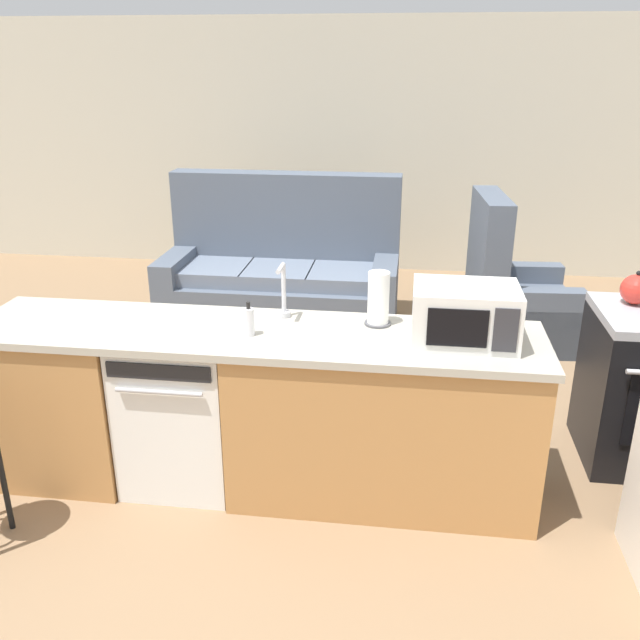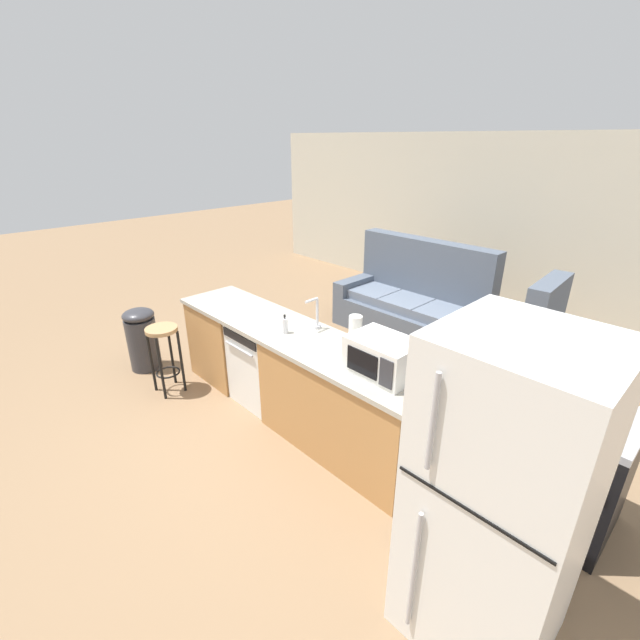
{
  "view_description": "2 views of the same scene",
  "coord_description": "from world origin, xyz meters",
  "views": [
    {
      "loc": [
        0.92,
        -3.1,
        2.19
      ],
      "look_at": [
        0.45,
        0.37,
        0.83
      ],
      "focal_mm": 38.0,
      "sensor_mm": 36.0,
      "label": 1
    },
    {
      "loc": [
        2.87,
        -2.25,
        2.51
      ],
      "look_at": [
        0.3,
        0.22,
        0.99
      ],
      "focal_mm": 24.0,
      "sensor_mm": 36.0,
      "label": 2
    }
  ],
  "objects": [
    {
      "name": "couch",
      "position": [
        -0.17,
        2.46,
        0.39
      ],
      "size": [
        2.0,
        0.9,
        1.27
      ],
      "color": "#515B6B",
      "rests_on": "ground_plane"
    },
    {
      "name": "wall_back",
      "position": [
        0.3,
        4.2,
        1.3
      ],
      "size": [
        10.0,
        0.06,
        2.6
      ],
      "color": "beige",
      "rests_on": "ground_plane"
    },
    {
      "name": "sink_faucet",
      "position": [
        0.27,
        0.2,
        1.03
      ],
      "size": [
        0.07,
        0.18,
        0.3
      ],
      "color": "silver",
      "rests_on": "kitchen_counter"
    },
    {
      "name": "paper_towel_roll",
      "position": [
        0.77,
        0.17,
        1.04
      ],
      "size": [
        0.14,
        0.14,
        0.28
      ],
      "color": "#4C4C51",
      "rests_on": "kitchen_counter"
    },
    {
      "name": "dishwasher",
      "position": [
        -0.25,
        -0.0,
        0.42
      ],
      "size": [
        0.58,
        0.61,
        0.84
      ],
      "color": "white",
      "rests_on": "ground_plane"
    },
    {
      "name": "kitchen_counter",
      "position": [
        0.24,
        0.0,
        0.42
      ],
      "size": [
        2.94,
        0.66,
        0.9
      ],
      "color": "#B77F47",
      "rests_on": "ground_plane"
    },
    {
      "name": "soap_bottle",
      "position": [
        0.15,
        -0.06,
        0.97
      ],
      "size": [
        0.06,
        0.06,
        0.18
      ],
      "color": "silver",
      "rests_on": "kitchen_counter"
    },
    {
      "name": "refrigerator",
      "position": [
        2.35,
        -0.55,
        0.89
      ],
      "size": [
        0.72,
        0.73,
        1.78
      ],
      "color": "white",
      "rests_on": "ground_plane"
    },
    {
      "name": "microwave",
      "position": [
        1.2,
        -0.0,
        1.04
      ],
      "size": [
        0.5,
        0.37,
        0.28
      ],
      "color": "white",
      "rests_on": "kitchen_counter"
    },
    {
      "name": "ground_plane",
      "position": [
        0.0,
        0.0,
        0.0
      ],
      "size": [
        24.0,
        24.0,
        0.0
      ],
      "primitive_type": "plane",
      "color": "#896B4C"
    },
    {
      "name": "bar_stool",
      "position": [
        -1.09,
        -0.67,
        0.54
      ],
      "size": [
        0.32,
        0.32,
        0.74
      ],
      "color": "tan",
      "rests_on": "ground_plane"
    },
    {
      "name": "trash_bin",
      "position": [
        -1.76,
        -0.64,
        0.38
      ],
      "size": [
        0.35,
        0.35,
        0.74
      ],
      "color": "#333338",
      "rests_on": "ground_plane"
    },
    {
      "name": "stove_range",
      "position": [
        2.35,
        0.55,
        0.45
      ],
      "size": [
        0.76,
        0.68,
        0.9
      ],
      "color": "black",
      "rests_on": "ground_plane"
    },
    {
      "name": "kettle",
      "position": [
        2.18,
        0.68,
        0.99
      ],
      "size": [
        0.21,
        0.17,
        0.19
      ],
      "color": "red",
      "rests_on": "stove_range"
    },
    {
      "name": "armchair",
      "position": [
        1.74,
        2.27,
        0.35
      ],
      "size": [
        0.86,
        0.9,
        1.2
      ],
      "color": "#515B6B",
      "rests_on": "ground_plane"
    }
  ]
}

